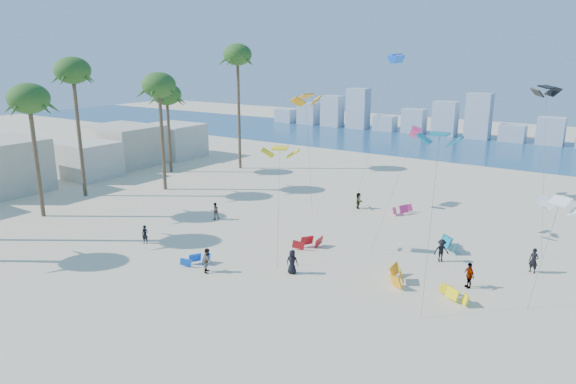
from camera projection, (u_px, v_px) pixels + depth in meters
The scene contains 10 objects.
ground at pixel (105, 310), 32.21m from camera, with size 220.00×220.00×0.00m, color beige.
ocean at pixel (453, 145), 89.97m from camera, with size 220.00×220.00×0.00m, color navy.
kitesurfer_near at pixel (145, 234), 43.33m from camera, with size 0.58×0.38×1.58m, color black.
kitesurfer_mid at pixel (208, 260), 37.66m from camera, with size 0.87×0.68×1.80m, color gray.
kitesurfers_far at pixel (371, 235), 42.85m from camera, with size 28.44×18.56×1.84m.
grounded_kites at pixel (375, 250), 40.81m from camera, with size 20.34×23.50×0.94m.
flying_kites at pixel (432, 105), 43.33m from camera, with size 36.17×26.92×15.98m.
palm_row at pixel (94, 85), 53.46m from camera, with size 10.12×44.80×16.75m.
beachfront_buildings at pixel (71, 156), 66.35m from camera, with size 11.50×43.00×6.00m.
distant_skyline at pixel (464, 121), 97.83m from camera, with size 85.00×3.00×8.40m.
Camera 1 is at (25.74, -17.91, 15.43)m, focal length 32.32 mm.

